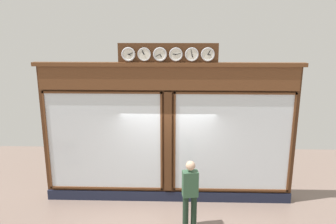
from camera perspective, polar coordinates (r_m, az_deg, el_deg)
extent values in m
cube|color=#4C2B16|center=(8.72, 0.03, -4.11)|extent=(6.73, 0.30, 3.73)
cube|color=#191E33|center=(9.25, 0.00, -14.64)|extent=(6.73, 0.08, 0.28)
cube|color=brown|center=(8.18, -0.01, 5.95)|extent=(6.59, 0.08, 0.60)
cube|color=brown|center=(8.16, 0.00, 8.39)|extent=(6.86, 0.20, 0.10)
cube|color=silver|center=(8.73, 11.32, -5.40)|extent=(3.01, 0.02, 2.63)
cube|color=brown|center=(8.37, 11.78, 3.25)|extent=(3.11, 0.04, 0.05)
cube|color=brown|center=(9.24, 10.93, -13.31)|extent=(3.11, 0.04, 0.05)
cube|color=brown|center=(9.09, 20.94, -5.28)|extent=(0.05, 0.04, 2.73)
cube|color=brown|center=(8.59, 1.16, -5.44)|extent=(0.05, 0.04, 2.73)
cube|color=silver|center=(8.83, -11.19, -5.17)|extent=(3.01, 0.02, 2.63)
cube|color=brown|center=(8.47, -11.65, 3.39)|extent=(3.11, 0.04, 0.05)
cube|color=brown|center=(9.33, -10.82, -13.01)|extent=(3.11, 0.04, 0.05)
cube|color=brown|center=(9.27, -20.52, -4.88)|extent=(0.05, 0.04, 2.73)
cube|color=brown|center=(8.60, -1.18, -5.42)|extent=(0.05, 0.04, 2.73)
cube|color=#4C2B16|center=(8.60, -0.01, -5.42)|extent=(0.20, 0.10, 2.73)
cube|color=#4C2B16|center=(8.18, 0.00, 10.17)|extent=(2.51, 0.06, 0.54)
cylinder|color=white|center=(8.13, 7.03, 10.05)|extent=(0.28, 0.02, 0.28)
torus|color=silver|center=(8.12, 7.03, 10.04)|extent=(0.34, 0.04, 0.34)
cube|color=black|center=(8.11, 7.30, 9.98)|extent=(0.08, 0.01, 0.03)
cube|color=black|center=(8.11, 7.26, 10.39)|extent=(0.07, 0.01, 0.11)
sphere|color=black|center=(8.11, 7.04, 10.04)|extent=(0.02, 0.02, 0.02)
cylinder|color=white|center=(8.10, 4.22, 10.10)|extent=(0.28, 0.02, 0.28)
torus|color=silver|center=(8.10, 4.22, 10.10)|extent=(0.34, 0.04, 0.34)
cube|color=black|center=(8.09, 4.31, 9.84)|extent=(0.04, 0.01, 0.08)
cube|color=black|center=(8.08, 4.16, 10.50)|extent=(0.03, 0.01, 0.12)
sphere|color=black|center=(8.08, 4.23, 10.09)|extent=(0.02, 0.02, 0.02)
cylinder|color=white|center=(8.09, 1.40, 10.13)|extent=(0.28, 0.02, 0.28)
torus|color=silver|center=(8.09, 1.40, 10.13)|extent=(0.34, 0.04, 0.34)
cube|color=black|center=(8.08, 1.13, 10.15)|extent=(0.08, 0.01, 0.02)
cube|color=black|center=(8.08, 1.82, 10.20)|extent=(0.12, 0.01, 0.03)
sphere|color=black|center=(8.08, 1.40, 10.12)|extent=(0.02, 0.02, 0.02)
cylinder|color=white|center=(8.11, -1.42, 10.13)|extent=(0.28, 0.02, 0.28)
torus|color=silver|center=(8.10, -1.42, 10.13)|extent=(0.35, 0.05, 0.35)
cube|color=black|center=(8.09, -1.30, 9.89)|extent=(0.05, 0.01, 0.07)
cube|color=black|center=(8.10, -1.81, 9.95)|extent=(0.11, 0.01, 0.06)
sphere|color=black|center=(8.09, -1.43, 10.13)|extent=(0.02, 0.02, 0.02)
cylinder|color=white|center=(8.14, -4.23, 10.12)|extent=(0.28, 0.02, 0.28)
torus|color=silver|center=(8.13, -4.23, 10.11)|extent=(0.33, 0.03, 0.33)
cube|color=black|center=(8.12, -4.39, 10.33)|extent=(0.06, 0.01, 0.07)
cube|color=black|center=(8.12, -4.42, 10.49)|extent=(0.06, 0.01, 0.11)
sphere|color=black|center=(8.12, -4.24, 10.11)|extent=(0.02, 0.02, 0.02)
cylinder|color=white|center=(8.19, -7.01, 10.08)|extent=(0.28, 0.02, 0.28)
torus|color=silver|center=(8.18, -7.01, 10.07)|extent=(0.35, 0.05, 0.35)
cube|color=black|center=(8.17, -6.77, 9.99)|extent=(0.08, 0.01, 0.04)
cube|color=black|center=(8.16, -6.63, 10.20)|extent=(0.12, 0.01, 0.05)
sphere|color=black|center=(8.17, -7.03, 10.07)|extent=(0.02, 0.02, 0.02)
cylinder|color=#1C2F21|center=(8.06, 3.12, -17.14)|extent=(0.14, 0.14, 0.82)
cylinder|color=#1C2F21|center=(8.09, 4.57, -17.01)|extent=(0.14, 0.14, 0.82)
cube|color=#33563D|center=(7.73, 3.94, -12.49)|extent=(0.39, 0.28, 0.62)
sphere|color=tan|center=(7.54, 3.99, -9.43)|extent=(0.22, 0.22, 0.22)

